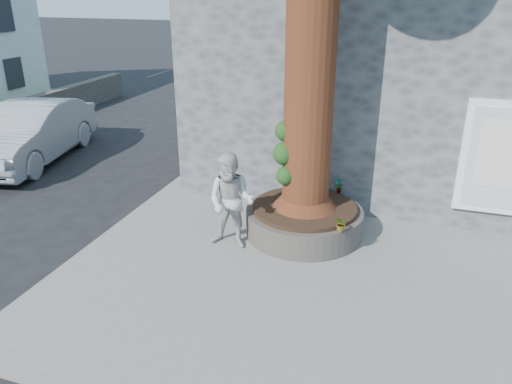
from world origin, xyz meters
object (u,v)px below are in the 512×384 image
(woman, at_px, (231,201))
(car_silver, at_px, (31,133))
(man, at_px, (298,163))
(planter, at_px, (304,220))

(woman, distance_m, car_silver, 7.95)
(man, bearing_deg, planter, -63.43)
(car_silver, bearing_deg, man, -17.76)
(planter, height_order, man, man)
(man, height_order, car_silver, man)
(planter, relative_size, car_silver, 0.46)
(planter, xyz_separation_m, man, (-0.50, 1.41, 0.66))
(car_silver, bearing_deg, planter, -26.65)
(woman, relative_size, car_silver, 0.36)
(planter, distance_m, woman, 1.62)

